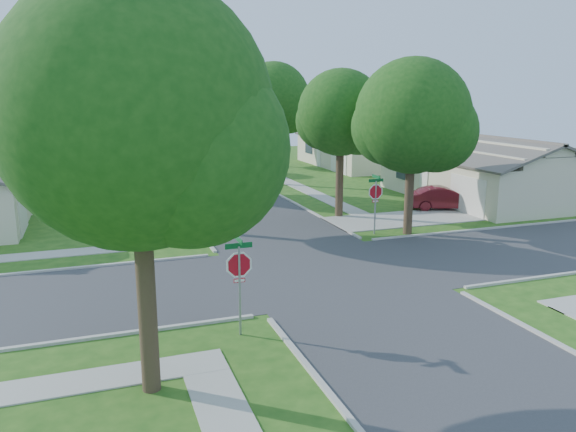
# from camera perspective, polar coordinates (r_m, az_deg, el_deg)

# --- Properties ---
(ground) EXTENTS (100.00, 100.00, 0.00)m
(ground) POSITION_cam_1_polar(r_m,az_deg,el_deg) (22.53, 3.76, -5.60)
(ground) COLOR #235016
(ground) RESTS_ON ground
(road_ns) EXTENTS (7.00, 100.00, 0.02)m
(road_ns) POSITION_cam_1_polar(r_m,az_deg,el_deg) (22.53, 3.76, -5.59)
(road_ns) COLOR #333335
(road_ns) RESTS_ON ground
(sidewalk_ne) EXTENTS (1.20, 40.00, 0.04)m
(sidewalk_ne) POSITION_cam_1_polar(r_m,az_deg,el_deg) (48.44, -1.66, 4.24)
(sidewalk_ne) COLOR #9E9B91
(sidewalk_ne) RESTS_ON ground
(sidewalk_nw) EXTENTS (1.20, 40.00, 0.04)m
(sidewalk_nw) POSITION_cam_1_polar(r_m,az_deg,el_deg) (46.26, -16.24, 3.35)
(sidewalk_nw) COLOR #9E9B91
(sidewalk_nw) RESTS_ON ground
(driveway) EXTENTS (8.80, 3.60, 0.05)m
(driveway) POSITION_cam_1_polar(r_m,az_deg,el_deg) (32.15, 11.79, -0.27)
(driveway) COLOR #9E9B91
(driveway) RESTS_ON ground
(stop_sign_sw) EXTENTS (1.05, 0.80, 2.98)m
(stop_sign_sw) POSITION_cam_1_polar(r_m,az_deg,el_deg) (16.22, -4.98, -5.37)
(stop_sign_sw) COLOR gray
(stop_sign_sw) RESTS_ON ground
(stop_sign_ne) EXTENTS (1.05, 0.80, 2.98)m
(stop_sign_ne) POSITION_cam_1_polar(r_m,az_deg,el_deg) (28.15, 8.89, 2.20)
(stop_sign_ne) COLOR gray
(stop_sign_ne) RESTS_ON ground
(tree_e_near) EXTENTS (4.97, 4.80, 8.28)m
(tree_e_near) POSITION_cam_1_polar(r_m,az_deg,el_deg) (31.61, 5.47, 10.01)
(tree_e_near) COLOR #38281C
(tree_e_near) RESTS_ON ground
(tree_e_mid) EXTENTS (5.59, 5.40, 9.21)m
(tree_e_mid) POSITION_cam_1_polar(r_m,az_deg,el_deg) (42.78, -1.38, 11.52)
(tree_e_mid) COLOR #38281C
(tree_e_mid) RESTS_ON ground
(tree_e_far) EXTENTS (5.17, 5.00, 8.72)m
(tree_e_far) POSITION_cam_1_polar(r_m,az_deg,el_deg) (55.29, -5.64, 11.41)
(tree_e_far) COLOR #38281C
(tree_e_far) RESTS_ON ground
(tree_w_near) EXTENTS (5.38, 5.20, 8.97)m
(tree_w_near) POSITION_cam_1_polar(r_m,az_deg,el_deg) (28.94, -11.96, 10.51)
(tree_w_near) COLOR #38281C
(tree_w_near) RESTS_ON ground
(tree_w_mid) EXTENTS (5.80, 5.60, 9.56)m
(tree_w_mid) POSITION_cam_1_polar(r_m,az_deg,el_deg) (40.86, -14.28, 11.43)
(tree_w_mid) COLOR #38281C
(tree_w_mid) RESTS_ON ground
(tree_w_far) EXTENTS (4.76, 4.60, 8.04)m
(tree_w_far) POSITION_cam_1_polar(r_m,az_deg,el_deg) (53.83, -15.56, 10.49)
(tree_w_far) COLOR #38281C
(tree_w_far) RESTS_ON ground
(tree_sw_corner) EXTENTS (6.21, 6.00, 9.55)m
(tree_sw_corner) POSITION_cam_1_polar(r_m,az_deg,el_deg) (12.74, -14.83, 8.80)
(tree_sw_corner) COLOR #38281C
(tree_sw_corner) RESTS_ON ground
(tree_ne_corner) EXTENTS (5.80, 5.60, 8.66)m
(tree_ne_corner) POSITION_cam_1_polar(r_m,az_deg,el_deg) (28.15, 12.64, 9.36)
(tree_ne_corner) COLOR #38281C
(tree_ne_corner) RESTS_ON ground
(house_ne_near) EXTENTS (8.42, 13.60, 4.23)m
(house_ne_near) POSITION_cam_1_polar(r_m,az_deg,el_deg) (39.61, 19.06, 3.88)
(house_ne_near) COLOR beige
(house_ne_near) RESTS_ON ground
(house_ne_far) EXTENTS (8.42, 13.60, 4.23)m
(house_ne_far) POSITION_cam_1_polar(r_m,az_deg,el_deg) (54.75, 7.33, 6.67)
(house_ne_far) COLOR beige
(house_ne_far) RESTS_ON ground
(car_driveway) EXTENTS (4.46, 2.71, 1.39)m
(car_driveway) POSITION_cam_1_polar(r_m,az_deg,el_deg) (35.27, 15.52, 1.76)
(car_driveway) COLOR #4A0F15
(car_driveway) RESTS_ON ground
(car_curb_east) EXTENTS (2.46, 4.97, 1.63)m
(car_curb_east) POSITION_cam_1_polar(r_m,az_deg,el_deg) (53.98, -6.79, 5.86)
(car_curb_east) COLOR black
(car_curb_east) RESTS_ON ground
(car_curb_west) EXTENTS (2.17, 4.22, 1.17)m
(car_curb_west) POSITION_cam_1_polar(r_m,az_deg,el_deg) (61.16, -12.51, 6.21)
(car_curb_west) COLOR black
(car_curb_west) RESTS_ON ground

